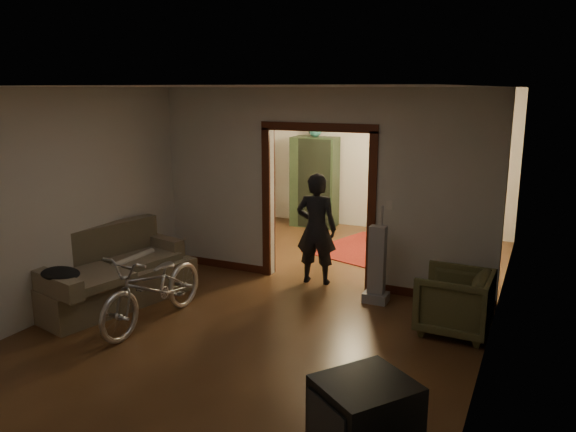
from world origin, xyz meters
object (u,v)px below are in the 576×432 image
Objects in this scene: bicycle at (154,287)px; armchair at (454,302)px; sofa at (113,267)px; person at (316,229)px; desk at (430,222)px; locker at (315,182)px.

bicycle reaches higher than armchair.
sofa is 1.00m from bicycle.
person is 1.73× the size of desk.
locker reaches higher than sofa.
bicycle is 5.72m from desk.
bicycle is at bearing -6.70° from sofa.
bicycle is 1.88× the size of desk.
sofa is at bearing 161.49° from bicycle.
desk is (1.04, 3.08, -0.46)m from person.
armchair is at bearing 25.81° from sofa.
armchair is at bearing 22.74° from bicycle.
desk is at bearing 68.50° from bicycle.
armchair is at bearing -53.46° from locker.
sofa is at bearing -75.59° from armchair.
person is (2.14, 1.85, 0.32)m from sofa.
person is at bearing 62.84° from bicycle.
bicycle is 5.44m from locker.
locker reaches higher than armchair.
person is 3.28m from desk.
bicycle is 2.17× the size of armchair.
armchair is 0.87× the size of desk.
bicycle is at bearing -91.65° from locker.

